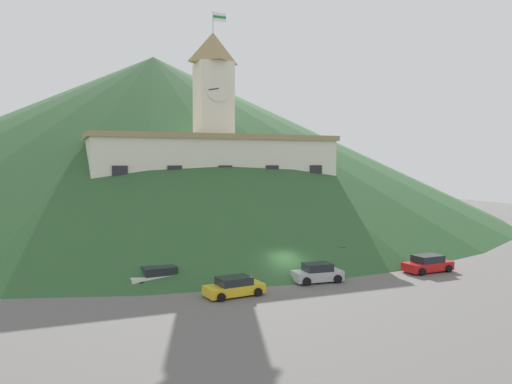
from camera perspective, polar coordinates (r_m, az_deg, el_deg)
The scene contains 14 objects.
ground_plane at distance 41.58m, azimuth 3.82°, elevation -9.74°, with size 160.00×160.00×0.00m, color #605E5B.
civic_building at distance 60.02m, azimuth -4.84°, elevation 1.18°, with size 29.23×9.29×27.19m.
banner_fence at distance 53.32m, azimuth -2.37°, elevation -5.58°, with size 25.46×0.12×2.26m.
hillside_backdrop at distance 97.46m, azimuth -11.56°, elevation 6.40°, with size 123.23×123.23×29.38m, color #2D562D.
street_lamp_far_left at distance 51.08m, azimuth -14.38°, elevation -3.29°, with size 1.26×0.36×4.93m.
street_lamp_center at distance 53.81m, azimuth -2.08°, elevation -2.83°, with size 1.26×0.36×4.98m.
street_lamp_left at distance 57.95m, azimuth 7.29°, elevation -2.20°, with size 1.26×0.36×5.31m.
car_black_suv at distance 46.32m, azimuth 8.18°, elevation -7.36°, with size 4.91×2.39×1.80m.
car_blue_van at distance 46.37m, azimuth -9.62°, elevation -7.19°, with size 5.21×2.62×2.10m.
car_silver_hatch at distance 40.20m, azimuth 7.04°, elevation -9.20°, with size 4.00×2.20×1.50m.
car_red_sedan at distance 45.98m, azimuth 19.03°, elevation -7.79°, with size 4.50×2.33×1.45m.
car_white_taxi at distance 39.39m, azimuth -11.01°, elevation -9.50°, with size 4.63×2.42×1.50m.
car_yellow_coupe at distance 35.97m, azimuth -2.53°, elevation -10.79°, with size 4.38×2.52×1.35m.
pedestrian at distance 52.27m, azimuth 4.51°, elevation -5.99°, with size 0.49×0.49×1.72m.
Camera 1 is at (-17.63, -36.46, 9.42)m, focal length 35.00 mm.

